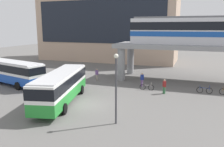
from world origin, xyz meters
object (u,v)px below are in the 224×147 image
object	(u,v)px
pedestrian_at_kerb	(97,75)
pedestrian_near_building	(164,87)
bicycle_silver	(147,87)
station_building	(108,26)
pedestrian_walking_across	(142,80)
bus_secondary	(11,70)
bus_main	(61,84)
bicycle_blue	(205,90)
train	(214,30)

from	to	relation	value
pedestrian_at_kerb	pedestrian_near_building	size ratio (longest dim) A/B	0.98
bicycle_silver	pedestrian_at_kerb	bearing A→B (deg)	159.64
station_building	bicycle_silver	xyz separation A→B (m)	(14.22, -24.33, -7.68)
pedestrian_walking_across	pedestrian_at_kerb	bearing A→B (deg)	169.04
bus_secondary	bicycle_silver	distance (m)	18.29
pedestrian_at_kerb	bus_secondary	bearing A→B (deg)	-147.15
bus_main	station_building	bearing A→B (deg)	102.10
bicycle_silver	pedestrian_at_kerb	xyz separation A→B (m)	(-8.07, 2.99, 0.44)
bicycle_silver	pedestrian_walking_across	distance (m)	1.95
bus_secondary	pedestrian_walking_across	size ratio (longest dim) A/B	6.27
bus_secondary	bicycle_blue	bearing A→B (deg)	9.90
bus_main	bicycle_silver	world-z (taller)	bus_main
train	bicycle_silver	distance (m)	12.31
station_building	pedestrian_at_kerb	size ratio (longest dim) A/B	18.59
bus_secondary	pedestrian_at_kerb	distance (m)	11.76
train	pedestrian_near_building	bearing A→B (deg)	-124.99
train	bus_main	bearing A→B (deg)	-135.52
bus_main	bus_secondary	size ratio (longest dim) A/B	1.00
bicycle_blue	pedestrian_near_building	world-z (taller)	pedestrian_near_building
bicycle_blue	pedestrian_walking_across	bearing A→B (deg)	175.02
pedestrian_walking_across	bus_secondary	bearing A→B (deg)	-163.63
bus_secondary	pedestrian_near_building	bearing A→B (deg)	6.81
pedestrian_at_kerb	pedestrian_walking_across	world-z (taller)	pedestrian_walking_across
station_building	bus_main	bearing A→B (deg)	-77.90
bicycle_silver	pedestrian_walking_across	bearing A→B (deg)	121.05
station_building	pedestrian_near_building	xyz separation A→B (m)	(16.46, -25.27, -7.23)
bus_main	pedestrian_at_kerb	size ratio (longest dim) A/B	6.68
pedestrian_walking_across	pedestrian_near_building	distance (m)	4.11
station_building	pedestrian_near_building	world-z (taller)	station_building
station_building	pedestrian_near_building	bearing A→B (deg)	-56.92
bicycle_blue	bicycle_silver	world-z (taller)	same
station_building	train	bearing A→B (deg)	-38.86
bus_main	pedestrian_at_kerb	distance (m)	11.01
bus_main	bus_secondary	bearing A→B (deg)	156.66
bus_main	pedestrian_near_building	distance (m)	11.88
bus_main	bus_secondary	world-z (taller)	same
bus_secondary	pedestrian_near_building	xyz separation A→B (m)	(20.14, 2.41, -1.17)
pedestrian_walking_across	pedestrian_near_building	xyz separation A→B (m)	(3.22, -2.57, -0.04)
pedestrian_at_kerb	pedestrian_walking_across	bearing A→B (deg)	-10.96
train	bus_secondary	world-z (taller)	train
pedestrian_at_kerb	bicycle_silver	bearing A→B (deg)	-20.36
pedestrian_near_building	station_building	bearing A→B (deg)	123.08
train	station_building	bearing A→B (deg)	141.14
pedestrian_near_building	bus_secondary	bearing A→B (deg)	-173.19
train	pedestrian_walking_across	xyz separation A→B (m)	(-8.59, -5.11, -6.45)
bicycle_blue	pedestrian_at_kerb	bearing A→B (deg)	172.13
bus_main	bus_secondary	distance (m)	11.54
train	pedestrian_at_kerb	world-z (taller)	train
bus_main	bicycle_blue	distance (m)	16.70
bus_main	bicycle_silver	xyz separation A→B (m)	(7.31, 7.92, -1.63)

